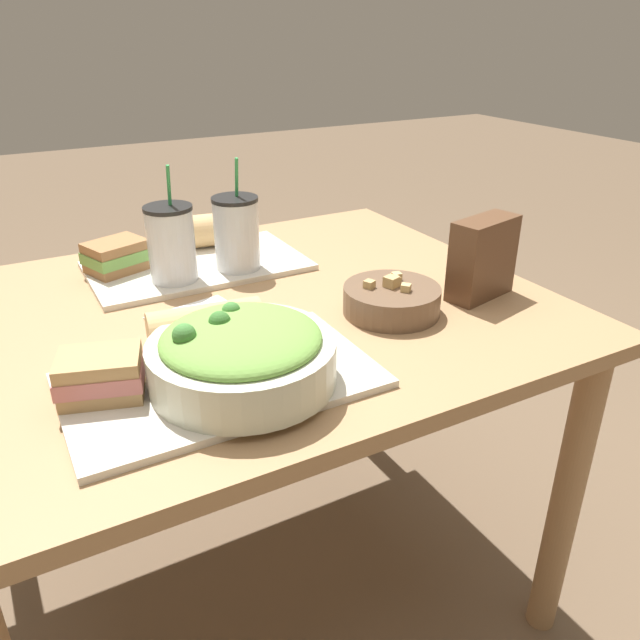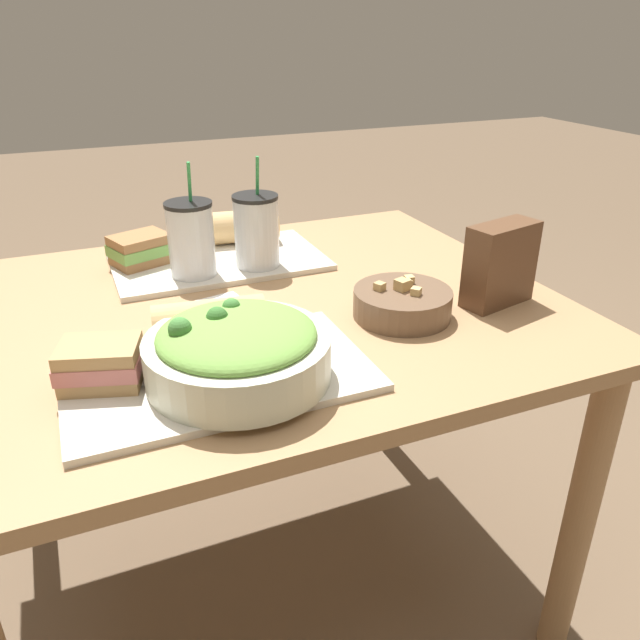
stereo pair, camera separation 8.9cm
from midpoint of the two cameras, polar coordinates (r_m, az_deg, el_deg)
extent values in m
plane|color=brown|center=(1.64, -7.02, -22.61)|extent=(12.00, 12.00, 0.00)
cube|color=#A37A51|center=(1.21, -8.84, 0.57)|extent=(1.13, 0.92, 0.03)
cylinder|color=#A37A51|center=(1.38, 19.85, -15.25)|extent=(0.06, 0.06, 0.70)
cylinder|color=#A37A51|center=(1.89, 2.01, -1.70)|extent=(0.06, 0.06, 0.70)
cube|color=beige|center=(0.95, -11.68, -5.49)|extent=(0.46, 0.27, 0.01)
cube|color=beige|center=(1.40, -12.94, 4.83)|extent=(0.46, 0.27, 0.01)
cylinder|color=beige|center=(0.92, -9.86, -3.82)|extent=(0.27, 0.27, 0.07)
ellipsoid|color=#6B9E42|center=(0.90, -10.04, -1.74)|extent=(0.23, 0.23, 0.05)
sphere|color=#38702D|center=(0.91, -11.92, -0.26)|extent=(0.03, 0.03, 0.03)
sphere|color=#427F38|center=(0.95, -10.79, 0.77)|extent=(0.03, 0.03, 0.03)
sphere|color=#427F38|center=(0.88, -15.14, -1.43)|extent=(0.03, 0.03, 0.03)
cube|color=beige|center=(0.89, -9.27, -1.58)|extent=(0.05, 0.05, 0.01)
cube|color=beige|center=(0.90, -7.70, -1.07)|extent=(0.04, 0.06, 0.01)
cylinder|color=brown|center=(1.15, 4.39, 1.79)|extent=(0.18, 0.18, 0.05)
cylinder|color=#5B2D19|center=(1.14, 4.42, 2.68)|extent=(0.16, 0.16, 0.01)
cube|color=tan|center=(1.14, 4.33, 3.39)|extent=(0.03, 0.03, 0.02)
cube|color=tan|center=(1.15, 4.65, 3.51)|extent=(0.02, 0.02, 0.02)
cube|color=tan|center=(1.12, 5.63, 2.84)|extent=(0.02, 0.02, 0.02)
cube|color=tan|center=(1.13, 2.30, 3.17)|extent=(0.02, 0.02, 0.02)
cube|color=tan|center=(1.17, 4.87, 3.90)|extent=(0.02, 0.02, 0.02)
cube|color=tan|center=(0.95, -21.77, -5.91)|extent=(0.13, 0.11, 0.02)
cube|color=#C1706B|center=(0.94, -21.99, -4.77)|extent=(0.14, 0.12, 0.02)
cube|color=tan|center=(0.93, -22.21, -3.60)|extent=(0.13, 0.11, 0.02)
cylinder|color=tan|center=(1.02, -12.85, -0.74)|extent=(0.19, 0.10, 0.08)
cylinder|color=beige|center=(1.03, -8.10, 0.04)|extent=(0.01, 0.07, 0.07)
cube|color=olive|center=(1.40, -19.74, 4.65)|extent=(0.14, 0.12, 0.02)
cube|color=#6B9E47|center=(1.40, -19.87, 5.49)|extent=(0.14, 0.13, 0.02)
cube|color=olive|center=(1.39, -20.01, 6.34)|extent=(0.14, 0.12, 0.02)
cylinder|color=tan|center=(1.50, -11.00, 8.12)|extent=(0.17, 0.10, 0.08)
cylinder|color=beige|center=(1.51, -8.06, 8.50)|extent=(0.02, 0.07, 0.07)
cylinder|color=silver|center=(1.30, -15.34, 6.55)|extent=(0.09, 0.09, 0.15)
cylinder|color=black|center=(1.30, -15.30, 6.18)|extent=(0.08, 0.08, 0.12)
cylinder|color=black|center=(1.28, -15.75, 9.80)|extent=(0.10, 0.10, 0.01)
cylinder|color=green|center=(1.27, -15.65, 11.58)|extent=(0.01, 0.02, 0.09)
cylinder|color=silver|center=(1.33, -9.54, 7.64)|extent=(0.09, 0.09, 0.15)
cylinder|color=maroon|center=(1.34, -9.51, 7.27)|extent=(0.08, 0.08, 0.12)
cylinder|color=black|center=(1.31, -9.78, 10.82)|extent=(0.10, 0.10, 0.01)
cylinder|color=green|center=(1.31, -9.62, 12.56)|extent=(0.01, 0.02, 0.09)
cube|color=brown|center=(1.23, 12.67, 5.50)|extent=(0.15, 0.09, 0.16)
cube|color=white|center=(1.17, -13.32, 0.26)|extent=(0.18, 0.14, 0.00)
camera|label=1|loc=(0.04, -92.63, -1.28)|focal=35.00mm
camera|label=2|loc=(0.04, 87.37, 1.28)|focal=35.00mm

